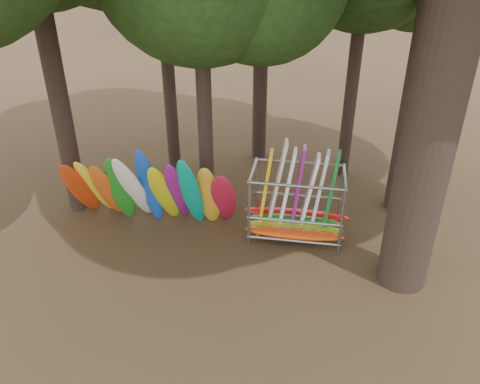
# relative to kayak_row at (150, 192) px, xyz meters

# --- Properties ---
(ground) EXTENTS (120.00, 120.00, 0.00)m
(ground) POSITION_rel_kayak_row_xyz_m (2.47, -1.35, -1.25)
(ground) COLOR #47331E
(ground) RESTS_ON ground
(lake) EXTENTS (160.00, 160.00, 0.00)m
(lake) POSITION_rel_kayak_row_xyz_m (2.47, 58.65, -1.25)
(lake) COLOR gray
(lake) RESTS_ON ground
(kayak_row) EXTENTS (5.29, 2.17, 2.96)m
(kayak_row) POSITION_rel_kayak_row_xyz_m (0.00, 0.00, 0.00)
(kayak_row) COLOR red
(kayak_row) RESTS_ON ground
(storage_rack) EXTENTS (3.22, 1.62, 2.88)m
(storage_rack) POSITION_rel_kayak_row_xyz_m (4.31, 0.30, -0.26)
(storage_rack) COLOR gray
(storage_rack) RESTS_ON ground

